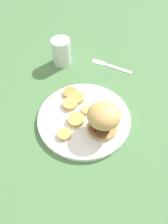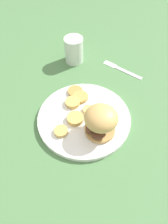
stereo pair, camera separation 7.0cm
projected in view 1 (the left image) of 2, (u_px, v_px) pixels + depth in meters
ground_plane at (84, 120)px, 0.73m from camera, size 4.00×4.00×0.00m
dinner_plate at (84, 118)px, 0.72m from camera, size 0.31×0.31×0.02m
sandwich at (103, 118)px, 0.65m from camera, size 0.10×0.10×0.10m
potato_round_0 at (70, 104)px, 0.74m from camera, size 0.05×0.05×0.01m
potato_round_1 at (76, 119)px, 0.70m from camera, size 0.05×0.05×0.02m
potato_round_2 at (77, 98)px, 0.76m from camera, size 0.05×0.05×0.01m
potato_round_3 at (64, 134)px, 0.67m from camera, size 0.04×0.04×0.01m
potato_round_4 at (87, 109)px, 0.73m from camera, size 0.04×0.04×0.01m
potato_round_5 at (70, 93)px, 0.78m from camera, size 0.05×0.05×0.01m
fork at (111, 66)px, 0.90m from camera, size 0.10×0.16×0.00m
drinking_glass at (61, 52)px, 0.87m from camera, size 0.08×0.08×0.11m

